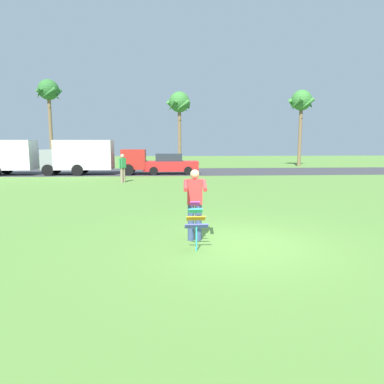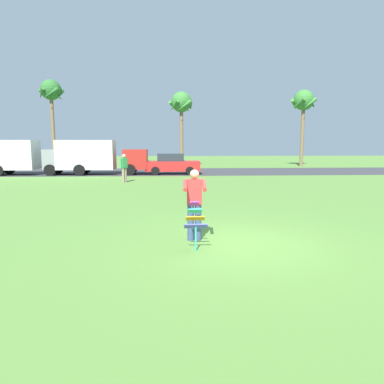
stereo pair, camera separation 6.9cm
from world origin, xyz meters
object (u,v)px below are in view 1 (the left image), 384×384
parked_truck_grey_van (17,156)px  parked_car_red (171,164)px  parked_truck_red_cab (96,156)px  palm_tree_left_near (49,94)px  kite_held (196,219)px  person_kite_flyer (195,202)px  palm_tree_right_near (179,105)px  person_walker_near (123,167)px  palm_tree_centre_far (301,103)px

parked_truck_grey_van → parked_car_red: bearing=-0.0°
parked_truck_red_cab → palm_tree_left_near: bearing=122.4°
kite_held → person_kite_flyer: bearing=87.8°
palm_tree_right_near → person_walker_near: (-3.94, -15.17, -5.39)m
parked_truck_grey_van → palm_tree_right_near: palm_tree_right_near is taller
parked_car_red → parked_truck_grey_van: bearing=180.0°
parked_car_red → palm_tree_right_near: (1.00, 9.50, 5.55)m
kite_held → person_walker_near: size_ratio=0.60×
palm_tree_centre_far → person_walker_near: (-16.57, -14.53, -5.58)m
parked_truck_grey_van → parked_truck_red_cab: same height
palm_tree_right_near → palm_tree_centre_far: bearing=-2.9°
parked_truck_grey_van → palm_tree_right_near: bearing=37.1°
parked_truck_grey_van → person_kite_flyer: bearing=-57.0°
palm_tree_right_near → person_walker_near: bearing=-104.5°
palm_tree_left_near → person_walker_near: (9.59, -16.40, -6.58)m
person_kite_flyer → palm_tree_left_near: 32.79m
parked_car_red → palm_tree_right_near: size_ratio=0.55×
parked_car_red → palm_tree_right_near: palm_tree_right_near is taller
palm_tree_right_near → parked_truck_grey_van: bearing=-142.9°
palm_tree_centre_far → person_kite_flyer: bearing=-115.5°
parked_truck_red_cab → parked_car_red: bearing=-0.0°
parked_truck_red_cab → palm_tree_centre_far: palm_tree_centre_far is taller
parked_truck_grey_van → person_walker_near: bearing=-33.3°
parked_car_red → palm_tree_centre_far: size_ratio=0.53×
palm_tree_centre_far → palm_tree_right_near: bearing=177.1°
palm_tree_left_near → palm_tree_right_near: (13.52, -1.23, -1.18)m
kite_held → parked_truck_grey_van: (-12.05, 19.31, 0.73)m
parked_truck_grey_van → person_walker_near: parked_truck_grey_van is taller
person_kite_flyer → person_walker_near: same height
parked_truck_grey_van → palm_tree_left_near: size_ratio=0.75×
kite_held → palm_tree_left_near: (-13.00, 30.05, 6.83)m
kite_held → parked_car_red: 19.32m
parked_truck_red_cab → palm_tree_left_near: 14.11m
palm_tree_centre_far → person_walker_near: bearing=-138.7°
kite_held → palm_tree_right_near: 29.37m
parked_truck_grey_van → palm_tree_left_near: bearing=95.1°
parked_truck_red_cab → palm_tree_right_near: size_ratio=0.88×
palm_tree_left_near → palm_tree_centre_far: size_ratio=1.14×
kite_held → palm_tree_left_near: 33.45m
kite_held → palm_tree_right_near: bearing=89.0°
parked_truck_grey_van → person_walker_near: 10.34m
kite_held → palm_tree_right_near: (0.52, 28.82, 5.65)m
kite_held → parked_truck_red_cab: (-6.18, 19.31, 0.73)m
kite_held → parked_truck_red_cab: 20.29m
parked_car_red → palm_tree_left_near: (-12.52, 10.74, 6.74)m
kite_held → palm_tree_left_near: bearing=113.4°
person_walker_near → parked_truck_grey_van: bearing=146.7°
parked_truck_grey_van → parked_truck_red_cab: size_ratio=1.00×
person_kite_flyer → palm_tree_left_near: size_ratio=0.19×
person_kite_flyer → person_walker_near: (-3.44, 12.96, -0.02)m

